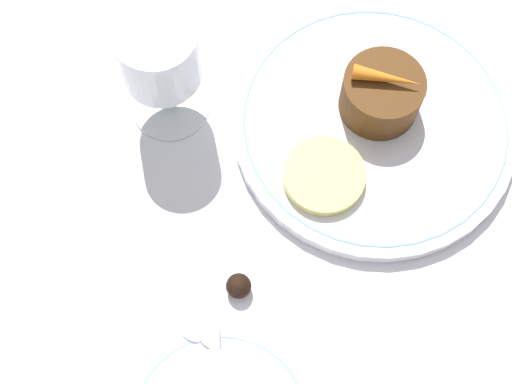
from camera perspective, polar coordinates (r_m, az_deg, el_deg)
ground_plane at (r=0.63m, az=5.62°, el=3.76°), size 3.00×3.00×0.00m
dinner_plate at (r=0.64m, az=9.40°, el=5.37°), size 0.25×0.25×0.01m
spoon at (r=0.56m, az=-2.41°, el=-13.10°), size 0.08×0.10×0.00m
wine_glass at (r=0.58m, az=-7.69°, el=10.42°), size 0.07×0.07×0.12m
dessert_cake at (r=0.62m, az=9.99°, el=7.71°), size 0.07×0.07×0.04m
carrot_garnish at (r=0.60m, az=10.42°, el=8.98°), size 0.03×0.06×0.01m
pineapple_slice at (r=0.60m, az=5.46°, el=1.31°), size 0.07×0.07×0.01m
chocolate_truffle at (r=0.58m, az=-1.40°, el=-7.53°), size 0.02×0.02×0.02m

